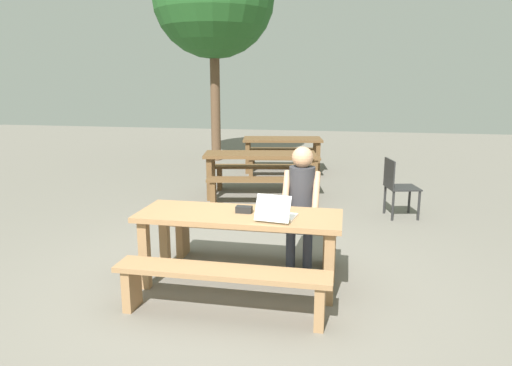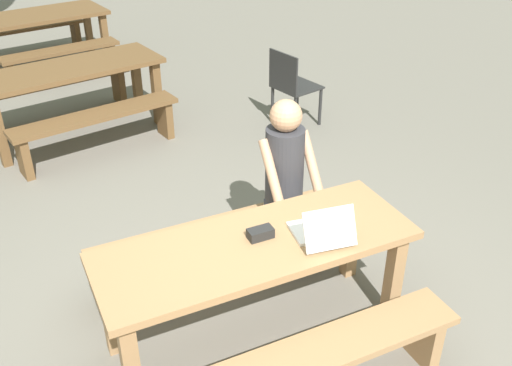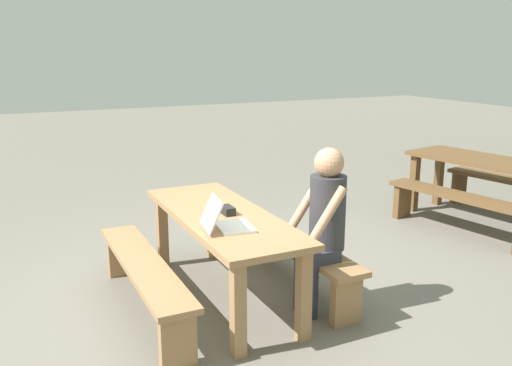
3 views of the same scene
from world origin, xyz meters
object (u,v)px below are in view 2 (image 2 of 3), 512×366
at_px(small_pouch, 260,233).
at_px(picnic_table_rear, 41,22).
at_px(person_seated, 287,173).
at_px(picnic_table_mid, 70,78).
at_px(laptop, 322,229).
at_px(picnic_table_front, 257,257).
at_px(plastic_chair, 292,86).

height_order(small_pouch, picnic_table_rear, small_pouch).
distance_m(person_seated, picnic_table_mid, 3.09).
xyz_separation_m(laptop, small_pouch, (-0.34, 0.16, -0.03)).
bearing_deg(laptop, small_pouch, -16.89).
bearing_deg(picnic_table_front, laptop, -18.40).
bearing_deg(small_pouch, person_seated, 49.80).
bearing_deg(laptop, picnic_table_front, -10.20).
bearing_deg(picnic_table_front, person_seated, 49.03).
distance_m(person_seated, plastic_chair, 2.46).
bearing_deg(plastic_chair, laptop, 141.13).
xyz_separation_m(picnic_table_front, small_pouch, (0.04, 0.03, 0.15)).
height_order(picnic_table_front, small_pouch, small_pouch).
relative_size(plastic_chair, picnic_table_rear, 0.47).
height_order(small_pouch, person_seated, person_seated).
bearing_deg(laptop, person_seated, -93.90).
xyz_separation_m(small_pouch, picnic_table_rear, (-0.46, 5.98, -0.13)).
relative_size(laptop, picnic_table_mid, 0.20).
bearing_deg(picnic_table_mid, picnic_table_rear, 78.54).
height_order(laptop, picnic_table_mid, laptop).
xyz_separation_m(laptop, plastic_chair, (1.37, 2.87, -0.32)).
bearing_deg(plastic_chair, small_pouch, 134.47).
relative_size(picnic_table_front, picnic_table_rear, 1.06).
bearing_deg(picnic_table_mid, plastic_chair, -30.48).
height_order(picnic_table_front, picnic_table_mid, picnic_table_mid).
xyz_separation_m(person_seated, picnic_table_rear, (-0.95, 5.39, -0.13)).
bearing_deg(small_pouch, plastic_chair, 57.76).
xyz_separation_m(laptop, picnic_table_mid, (-0.84, 3.67, -0.14)).
height_order(picnic_table_front, person_seated, person_seated).
relative_size(small_pouch, person_seated, 0.12).
xyz_separation_m(plastic_chair, picnic_table_rear, (-2.16, 3.27, 0.16)).
relative_size(small_pouch, plastic_chair, 0.18).
bearing_deg(picnic_table_rear, small_pouch, -95.31).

